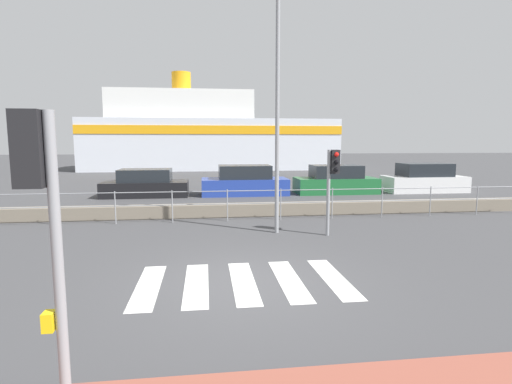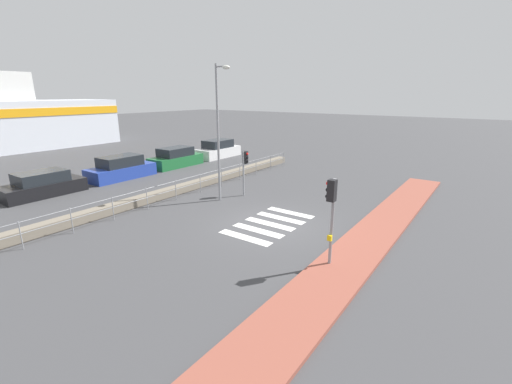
{
  "view_description": "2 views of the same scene",
  "coord_description": "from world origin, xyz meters",
  "px_view_note": "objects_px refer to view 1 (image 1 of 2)",
  "views": [
    {
      "loc": [
        -0.72,
        -7.41,
        2.71
      ],
      "look_at": [
        0.48,
        2.0,
        1.5
      ],
      "focal_mm": 28.0,
      "sensor_mm": 36.0,
      "label": 1
    },
    {
      "loc": [
        -11.76,
        -7.6,
        5.49
      ],
      "look_at": [
        0.34,
        1.0,
        1.2
      ],
      "focal_mm": 24.0,
      "sensor_mm": 36.0,
      "label": 2
    }
  ],
  "objects_px": {
    "ferry_boat": "(206,137)",
    "parked_car_blue": "(245,182)",
    "streetlamp": "(278,89)",
    "parked_car_white": "(424,180)",
    "traffic_light_far": "(333,173)",
    "traffic_light_near": "(42,204)",
    "parked_car_green": "(336,181)",
    "parked_car_black": "(146,185)"
  },
  "relations": [
    {
      "from": "traffic_light_near",
      "to": "parked_car_black",
      "type": "height_order",
      "value": "traffic_light_near"
    },
    {
      "from": "traffic_light_near",
      "to": "ferry_boat",
      "type": "relative_size",
      "value": 0.12
    },
    {
      "from": "traffic_light_near",
      "to": "parked_car_blue",
      "type": "bearing_deg",
      "value": 78.18
    },
    {
      "from": "traffic_light_far",
      "to": "parked_car_black",
      "type": "bearing_deg",
      "value": 125.43
    },
    {
      "from": "streetlamp",
      "to": "parked_car_blue",
      "type": "bearing_deg",
      "value": 90.67
    },
    {
      "from": "traffic_light_near",
      "to": "parked_car_white",
      "type": "height_order",
      "value": "traffic_light_near"
    },
    {
      "from": "parked_car_blue",
      "to": "parked_car_white",
      "type": "bearing_deg",
      "value": 0.0
    },
    {
      "from": "traffic_light_far",
      "to": "parked_car_green",
      "type": "relative_size",
      "value": 0.58
    },
    {
      "from": "traffic_light_far",
      "to": "parked_car_black",
      "type": "height_order",
      "value": "traffic_light_far"
    },
    {
      "from": "streetlamp",
      "to": "parked_car_white",
      "type": "xyz_separation_m",
      "value": [
        9.65,
        8.79,
        -3.51
      ]
    },
    {
      "from": "streetlamp",
      "to": "parked_car_white",
      "type": "height_order",
      "value": "streetlamp"
    },
    {
      "from": "streetlamp",
      "to": "parked_car_green",
      "type": "distance_m",
      "value": 10.58
    },
    {
      "from": "traffic_light_far",
      "to": "parked_car_green",
      "type": "bearing_deg",
      "value": 70.85
    },
    {
      "from": "parked_car_black",
      "to": "parked_car_white",
      "type": "relative_size",
      "value": 0.97
    },
    {
      "from": "traffic_light_near",
      "to": "parked_car_white",
      "type": "distance_m",
      "value": 21.1
    },
    {
      "from": "parked_car_black",
      "to": "parked_car_green",
      "type": "xyz_separation_m",
      "value": [
        9.73,
        -0.0,
        0.05
      ]
    },
    {
      "from": "traffic_light_far",
      "to": "traffic_light_near",
      "type": "bearing_deg",
      "value": -124.97
    },
    {
      "from": "ferry_boat",
      "to": "traffic_light_far",
      "type": "bearing_deg",
      "value": -83.14
    },
    {
      "from": "parked_car_white",
      "to": "ferry_boat",
      "type": "bearing_deg",
      "value": 120.69
    },
    {
      "from": "parked_car_green",
      "to": "parked_car_white",
      "type": "relative_size",
      "value": 0.99
    },
    {
      "from": "traffic_light_near",
      "to": "parked_car_white",
      "type": "xyz_separation_m",
      "value": [
        13.18,
        16.41,
        -1.49
      ]
    },
    {
      "from": "ferry_boat",
      "to": "parked_car_blue",
      "type": "relative_size",
      "value": 5.51
    },
    {
      "from": "parked_car_white",
      "to": "parked_car_black",
      "type": "bearing_deg",
      "value": 180.0
    },
    {
      "from": "traffic_light_near",
      "to": "parked_car_green",
      "type": "distance_m",
      "value": 18.43
    },
    {
      "from": "parked_car_black",
      "to": "streetlamp",
      "type": "bearing_deg",
      "value": -60.23
    },
    {
      "from": "traffic_light_near",
      "to": "parked_car_white",
      "type": "relative_size",
      "value": 0.7
    },
    {
      "from": "ferry_boat",
      "to": "parked_car_green",
      "type": "xyz_separation_m",
      "value": [
        6.65,
        -19.53,
        -2.54
      ]
    },
    {
      "from": "parked_car_blue",
      "to": "parked_car_white",
      "type": "xyz_separation_m",
      "value": [
        9.75,
        0.0,
        0.01
      ]
    },
    {
      "from": "traffic_light_far",
      "to": "streetlamp",
      "type": "xyz_separation_m",
      "value": [
        -1.51,
        0.4,
        2.35
      ]
    },
    {
      "from": "streetlamp",
      "to": "parked_car_black",
      "type": "height_order",
      "value": "streetlamp"
    },
    {
      "from": "parked_car_blue",
      "to": "parked_car_green",
      "type": "xyz_separation_m",
      "value": [
        4.81,
        0.0,
        -0.01
      ]
    },
    {
      "from": "traffic_light_near",
      "to": "parked_car_white",
      "type": "bearing_deg",
      "value": 51.22
    },
    {
      "from": "ferry_boat",
      "to": "streetlamp",
      "type": "bearing_deg",
      "value": -86.08
    },
    {
      "from": "ferry_boat",
      "to": "parked_car_blue",
      "type": "xyz_separation_m",
      "value": [
        1.84,
        -19.53,
        -2.53
      ]
    },
    {
      "from": "traffic_light_far",
      "to": "streetlamp",
      "type": "bearing_deg",
      "value": 165.07
    },
    {
      "from": "parked_car_black",
      "to": "parked_car_blue",
      "type": "bearing_deg",
      "value": -0.0
    },
    {
      "from": "traffic_light_far",
      "to": "parked_car_green",
      "type": "distance_m",
      "value": 9.8
    },
    {
      "from": "parked_car_blue",
      "to": "parked_car_black",
      "type": "bearing_deg",
      "value": 180.0
    },
    {
      "from": "streetlamp",
      "to": "parked_car_black",
      "type": "distance_m",
      "value": 10.74
    },
    {
      "from": "traffic_light_far",
      "to": "streetlamp",
      "type": "relative_size",
      "value": 0.36
    },
    {
      "from": "streetlamp",
      "to": "traffic_light_far",
      "type": "bearing_deg",
      "value": -14.93
    },
    {
      "from": "parked_car_black",
      "to": "parked_car_white",
      "type": "distance_m",
      "value": 14.67
    }
  ]
}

